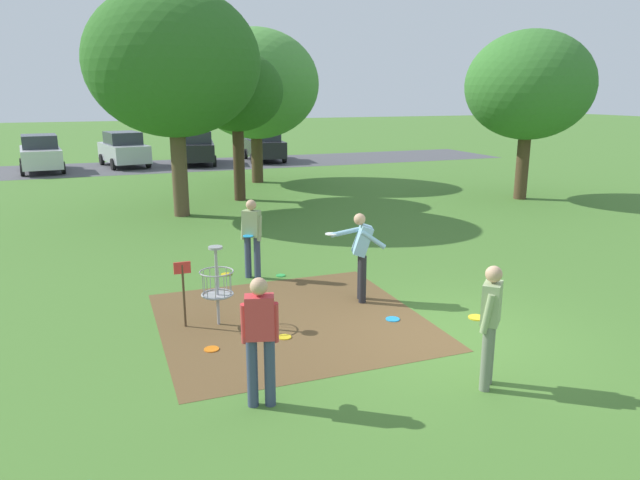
% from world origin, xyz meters
% --- Properties ---
extents(ground_plane, '(160.00, 160.00, 0.00)m').
position_xyz_m(ground_plane, '(0.00, 0.00, 0.00)').
color(ground_plane, '#47752D').
extents(dirt_tee_pad, '(4.47, 4.44, 0.01)m').
position_xyz_m(dirt_tee_pad, '(-2.21, 1.57, 0.00)').
color(dirt_tee_pad, brown).
rests_on(dirt_tee_pad, ground).
extents(disc_golf_basket, '(0.98, 0.58, 1.39)m').
position_xyz_m(disc_golf_basket, '(-3.50, 1.85, 0.75)').
color(disc_golf_basket, '#9E9EA3').
rests_on(disc_golf_basket, ground).
extents(player_foreground_watching, '(0.49, 0.44, 1.71)m').
position_xyz_m(player_foreground_watching, '(-3.45, -1.03, 0.97)').
color(player_foreground_watching, '#384260').
rests_on(player_foreground_watching, ground).
extents(player_throwing, '(0.46, 0.45, 1.71)m').
position_xyz_m(player_throwing, '(-2.24, 4.17, 0.97)').
color(player_throwing, '#384260').
rests_on(player_throwing, ground).
extents(player_waiting_left, '(0.45, 0.45, 1.71)m').
position_xyz_m(player_waiting_left, '(-0.48, -1.63, 0.97)').
color(player_waiting_left, slate).
rests_on(player_waiting_left, ground).
extents(player_waiting_right, '(0.98, 0.76, 1.71)m').
position_xyz_m(player_waiting_right, '(-0.66, 2.06, 0.99)').
color(player_waiting_right, '#232328').
rests_on(player_waiting_right, ground).
extents(frisbee_near_basket, '(0.23, 0.23, 0.02)m').
position_xyz_m(frisbee_near_basket, '(-3.75, 0.85, 0.01)').
color(frisbee_near_basket, orange).
rests_on(frisbee_near_basket, ground).
extents(frisbee_mid_grass, '(0.20, 0.20, 0.02)m').
position_xyz_m(frisbee_mid_grass, '(-1.64, 4.09, 0.01)').
color(frisbee_mid_grass, green).
rests_on(frisbee_mid_grass, ground).
extents(frisbee_far_left, '(0.25, 0.25, 0.02)m').
position_xyz_m(frisbee_far_left, '(-0.54, 0.96, 0.01)').
color(frisbee_far_left, '#1E93DB').
rests_on(frisbee_far_left, ground).
extents(frisbee_far_right, '(0.22, 0.22, 0.02)m').
position_xyz_m(frisbee_far_right, '(-2.55, 0.89, 0.01)').
color(frisbee_far_right, gold).
rests_on(frisbee_far_right, ground).
extents(frisbee_scattered_a, '(0.23, 0.23, 0.02)m').
position_xyz_m(frisbee_scattered_a, '(-2.73, 4.59, 0.01)').
color(frisbee_scattered_a, gold).
rests_on(frisbee_scattered_a, ground).
extents(tree_near_left, '(5.46, 5.46, 6.55)m').
position_xyz_m(tree_near_left, '(1.41, 17.58, 4.22)').
color(tree_near_left, '#4C3823').
rests_on(tree_near_left, ground).
extents(tree_near_right, '(4.54, 4.54, 6.06)m').
position_xyz_m(tree_near_right, '(9.57, 10.05, 4.11)').
color(tree_near_right, '#4C3823').
rests_on(tree_near_right, ground).
extents(tree_mid_left, '(3.33, 3.33, 5.34)m').
position_xyz_m(tree_mid_left, '(-0.33, 13.52, 3.88)').
color(tree_mid_left, '#422D1E').
rests_on(tree_mid_left, ground).
extents(tree_mid_center, '(5.33, 5.33, 7.04)m').
position_xyz_m(tree_mid_center, '(-2.75, 11.40, 4.76)').
color(tree_mid_center, brown).
rests_on(tree_mid_center, ground).
extents(parking_lot_strip, '(36.00, 6.00, 0.01)m').
position_xyz_m(parking_lot_strip, '(0.00, 25.07, 0.00)').
color(parking_lot_strip, '#4C4C51').
rests_on(parking_lot_strip, ground).
extents(parked_car_leftmost, '(2.31, 4.37, 1.84)m').
position_xyz_m(parked_car_leftmost, '(-7.82, 24.81, 0.92)').
color(parked_car_leftmost, silver).
rests_on(parked_car_leftmost, ground).
extents(parked_car_center_left, '(2.59, 4.47, 1.84)m').
position_xyz_m(parked_car_center_left, '(-3.83, 25.69, 0.92)').
color(parked_car_center_left, '#B2B7BC').
rests_on(parked_car_center_left, ground).
extents(parked_car_center_right, '(2.44, 4.42, 1.84)m').
position_xyz_m(parked_car_center_right, '(0.01, 25.31, 0.92)').
color(parked_car_center_right, black).
rests_on(parked_car_center_right, ground).
extents(parked_car_rightmost, '(2.24, 4.33, 1.84)m').
position_xyz_m(parked_car_rightmost, '(3.94, 25.58, 0.92)').
color(parked_car_rightmost, black).
rests_on(parked_car_rightmost, ground).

